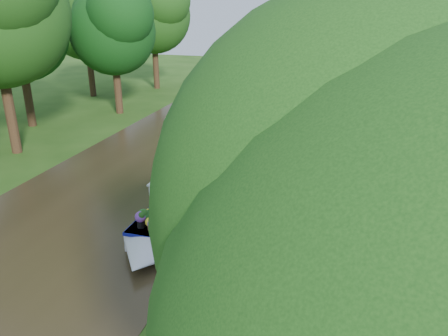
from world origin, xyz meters
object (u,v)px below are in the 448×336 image
at_px(plant_boat, 203,179).
at_px(second_boat, 275,96).
at_px(pedestrian_dark, 324,94).
at_px(sandwich_board, 225,322).
at_px(pedestrian_pink, 330,97).

bearing_deg(plant_boat, second_boat, 91.44).
bearing_deg(pedestrian_dark, sandwich_board, -101.39).
bearing_deg(sandwich_board, pedestrian_dark, 90.72).
bearing_deg(plant_boat, pedestrian_dark, 80.08).
relative_size(plant_boat, sandwich_board, 12.06).
bearing_deg(pedestrian_pink, plant_boat, -110.03).
xyz_separation_m(pedestrian_pink, pedestrian_dark, (-0.56, 1.00, 0.03)).
distance_m(plant_boat, second_boat, 19.87).
distance_m(plant_boat, sandwich_board, 8.85).
bearing_deg(second_boat, pedestrian_dark, 15.06).
height_order(second_boat, pedestrian_pink, pedestrian_pink).
bearing_deg(second_boat, plant_boat, -81.92).
distance_m(second_boat, sandwich_board, 28.29).
xyz_separation_m(plant_boat, pedestrian_dark, (3.58, 20.47, -0.02)).
xyz_separation_m(sandwich_board, pedestrian_pink, (0.70, 27.61, 0.27)).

